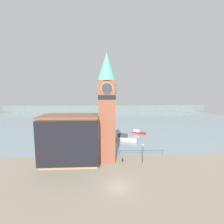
{
  "coord_description": "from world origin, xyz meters",
  "views": [
    {
      "loc": [
        -2.12,
        -22.35,
        14.69
      ],
      "look_at": [
        -0.58,
        7.27,
        11.2
      ],
      "focal_mm": 24.0,
      "sensor_mm": 36.0,
      "label": 1
    }
  ],
  "objects_px": {
    "boat_far": "(138,132)",
    "lamp_post": "(143,150)",
    "clock_tower": "(107,105)",
    "pier_building": "(71,139)",
    "boat_near": "(125,138)",
    "mooring_bollard_near": "(123,159)"
  },
  "relations": [
    {
      "from": "boat_near",
      "to": "boat_far",
      "type": "height_order",
      "value": "boat_near"
    },
    {
      "from": "boat_far",
      "to": "mooring_bollard_near",
      "type": "relative_size",
      "value": 6.06
    },
    {
      "from": "pier_building",
      "to": "lamp_post",
      "type": "distance_m",
      "value": 15.63
    },
    {
      "from": "clock_tower",
      "to": "boat_near",
      "type": "bearing_deg",
      "value": 66.44
    },
    {
      "from": "lamp_post",
      "to": "boat_far",
      "type": "bearing_deg",
      "value": 79.38
    },
    {
      "from": "boat_far",
      "to": "clock_tower",
      "type": "bearing_deg",
      "value": -83.44
    },
    {
      "from": "boat_far",
      "to": "lamp_post",
      "type": "height_order",
      "value": "lamp_post"
    },
    {
      "from": "boat_far",
      "to": "lamp_post",
      "type": "distance_m",
      "value": 24.57
    },
    {
      "from": "pier_building",
      "to": "mooring_bollard_near",
      "type": "xyz_separation_m",
      "value": [
        11.15,
        -0.06,
        -4.78
      ]
    },
    {
      "from": "clock_tower",
      "to": "boat_near",
      "type": "distance_m",
      "value": 19.2
    },
    {
      "from": "boat_near",
      "to": "lamp_post",
      "type": "height_order",
      "value": "lamp_post"
    },
    {
      "from": "boat_far",
      "to": "pier_building",
      "type": "bearing_deg",
      "value": -95.71
    },
    {
      "from": "mooring_bollard_near",
      "to": "lamp_post",
      "type": "bearing_deg",
      "value": -9.72
    },
    {
      "from": "boat_near",
      "to": "lamp_post",
      "type": "bearing_deg",
      "value": -60.3
    },
    {
      "from": "clock_tower",
      "to": "boat_far",
      "type": "bearing_deg",
      "value": 61.65
    },
    {
      "from": "boat_far",
      "to": "mooring_bollard_near",
      "type": "bearing_deg",
      "value": -75.74
    },
    {
      "from": "clock_tower",
      "to": "pier_building",
      "type": "relative_size",
      "value": 1.94
    },
    {
      "from": "pier_building",
      "to": "mooring_bollard_near",
      "type": "bearing_deg",
      "value": -0.33
    },
    {
      "from": "lamp_post",
      "to": "pier_building",
      "type": "bearing_deg",
      "value": 177.04
    },
    {
      "from": "boat_near",
      "to": "clock_tower",
      "type": "bearing_deg",
      "value": -89.69
    },
    {
      "from": "clock_tower",
      "to": "mooring_bollard_near",
      "type": "xyz_separation_m",
      "value": [
        3.42,
        -0.69,
        -11.96
      ]
    },
    {
      "from": "pier_building",
      "to": "lamp_post",
      "type": "height_order",
      "value": "pier_building"
    }
  ]
}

